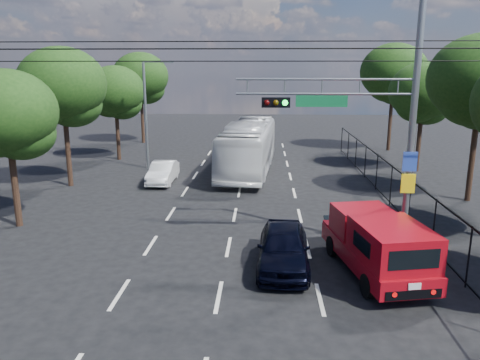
# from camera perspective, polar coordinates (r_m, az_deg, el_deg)

# --- Properties ---
(lane_markings) EXTENTS (6.12, 38.00, 0.01)m
(lane_markings) POSITION_cam_1_polar(r_m,az_deg,el_deg) (23.65, -0.34, -2.76)
(lane_markings) COLOR beige
(lane_markings) RESTS_ON ground
(signal_mast) EXTENTS (6.43, 0.39, 9.50)m
(signal_mast) POSITION_cam_1_polar(r_m,az_deg,el_deg) (17.19, 16.53, 8.32)
(signal_mast) COLOR slate
(signal_mast) RESTS_ON ground
(streetlight_left) EXTENTS (2.09, 0.22, 7.08)m
(streetlight_left) POSITION_cam_1_polar(r_m,az_deg,el_deg) (31.71, -11.15, 8.40)
(streetlight_left) COLOR slate
(streetlight_left) RESTS_ON ground
(utility_wires) EXTENTS (22.00, 5.04, 0.74)m
(utility_wires) POSITION_cam_1_polar(r_m,az_deg,el_deg) (17.55, -1.34, 15.47)
(utility_wires) COLOR black
(utility_wires) RESTS_ON ground
(fence_right) EXTENTS (0.06, 34.03, 2.00)m
(fence_right) POSITION_cam_1_polar(r_m,az_deg,el_deg) (22.49, 19.11, -1.67)
(fence_right) COLOR black
(fence_right) RESTS_ON ground
(tree_right_d) EXTENTS (4.32, 4.32, 7.02)m
(tree_right_d) POSITION_cam_1_polar(r_m,az_deg,el_deg) (32.37, 21.42, 9.46)
(tree_right_d) COLOR black
(tree_right_d) RESTS_ON ground
(tree_right_e) EXTENTS (5.28, 5.28, 8.58)m
(tree_right_e) POSITION_cam_1_polar(r_m,az_deg,el_deg) (40.06, 18.22, 11.87)
(tree_right_e) COLOR black
(tree_right_e) RESTS_ON ground
(tree_left_b) EXTENTS (4.08, 4.08, 6.63)m
(tree_left_b) POSITION_cam_1_polar(r_m,az_deg,el_deg) (21.51, -26.43, 6.65)
(tree_left_b) COLOR black
(tree_left_b) RESTS_ON ground
(tree_left_c) EXTENTS (4.80, 4.80, 7.80)m
(tree_left_c) POSITION_cam_1_polar(r_m,az_deg,el_deg) (27.99, -20.75, 10.13)
(tree_left_c) COLOR black
(tree_left_c) RESTS_ON ground
(tree_left_d) EXTENTS (4.20, 4.20, 6.83)m
(tree_left_d) POSITION_cam_1_polar(r_m,az_deg,el_deg) (35.38, -14.91, 9.98)
(tree_left_d) COLOR black
(tree_left_d) RESTS_ON ground
(tree_left_e) EXTENTS (4.92, 4.92, 7.99)m
(tree_left_e) POSITION_cam_1_polar(r_m,az_deg,el_deg) (43.09, -12.00, 11.78)
(tree_left_e) COLOR black
(tree_left_e) RESTS_ON ground
(red_pickup) EXTENTS (2.91, 5.67, 2.02)m
(red_pickup) POSITION_cam_1_polar(r_m,az_deg,el_deg) (15.99, 16.36, -7.40)
(red_pickup) COLOR black
(red_pickup) RESTS_ON ground
(navy_hatchback) EXTENTS (1.90, 4.34, 1.46)m
(navy_hatchback) POSITION_cam_1_polar(r_m,az_deg,el_deg) (16.04, 5.32, -8.15)
(navy_hatchback) COLOR black
(navy_hatchback) RESTS_ON ground
(white_bus) EXTENTS (3.64, 11.78, 3.23)m
(white_bus) POSITION_cam_1_polar(r_m,az_deg,el_deg) (30.57, 1.06, 4.07)
(white_bus) COLOR silver
(white_bus) RESTS_ON ground
(white_van) EXTENTS (1.32, 3.77, 1.24)m
(white_van) POSITION_cam_1_polar(r_m,az_deg,el_deg) (27.98, -9.38, 0.93)
(white_van) COLOR silver
(white_van) RESTS_ON ground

